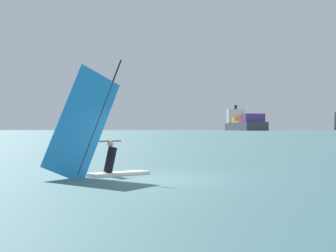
% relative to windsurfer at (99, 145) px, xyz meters
% --- Properties ---
extents(ground_plane, '(4000.00, 4000.00, 0.00)m').
position_rel_windsurfer_xyz_m(ground_plane, '(2.40, 0.23, -1.12)').
color(ground_plane, '#386066').
extents(windsurfer, '(2.71, 3.61, 4.45)m').
position_rel_windsurfer_xyz_m(windsurfer, '(0.00, 0.00, 0.00)').
color(windsurfer, white).
rests_on(windsurfer, ground_plane).
extents(cargo_ship, '(81.94, 169.28, 38.49)m').
position_rel_windsurfer_xyz_m(cargo_ship, '(-91.02, 654.65, 8.61)').
color(cargo_ship, '#3F444C').
rests_on(cargo_ship, ground_plane).
extents(distant_headland, '(953.75, 508.38, 37.25)m').
position_rel_windsurfer_xyz_m(distant_headland, '(-68.38, 1224.23, 17.50)').
color(distant_headland, '#756B56').
rests_on(distant_headland, ground_plane).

